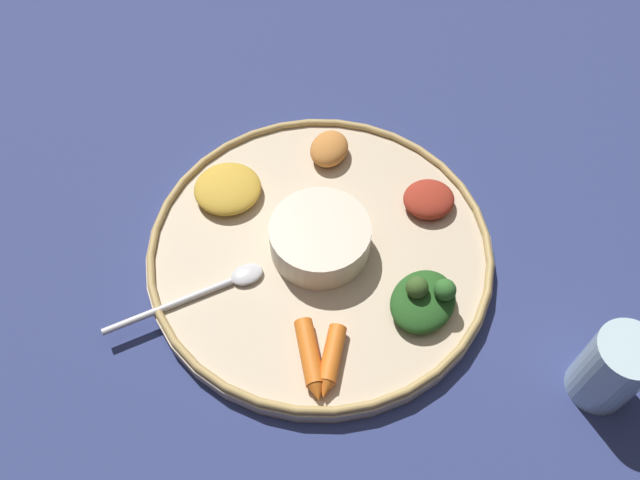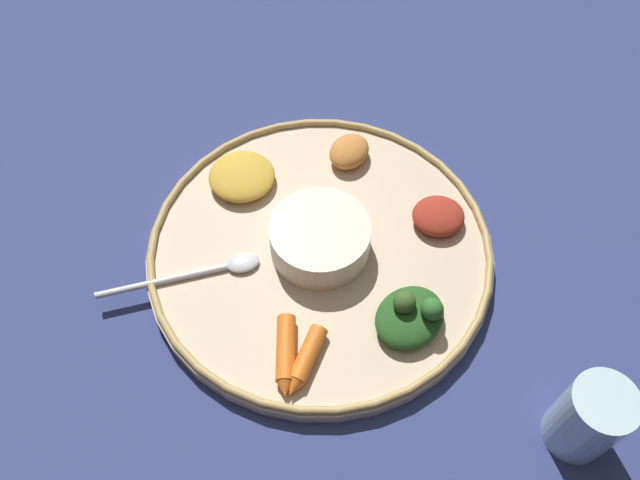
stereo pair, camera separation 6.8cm
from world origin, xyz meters
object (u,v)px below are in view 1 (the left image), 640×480
carrot_near_spoon (310,358)px  carrot_outer (331,360)px  greens_pile (424,299)px  center_bowl (320,237)px  spoon (210,289)px  drinking_glass (609,371)px

carrot_near_spoon → carrot_outer: (-0.02, -0.01, -0.00)m
greens_pile → carrot_outer: (0.03, 0.11, -0.01)m
center_bowl → carrot_near_spoon: bearing=126.7°
spoon → carrot_outer: carrot_outer is taller
center_bowl → drinking_glass: 0.30m
spoon → greens_pile: greens_pile is taller
carrot_near_spoon → drinking_glass: drinking_glass is taller
greens_pile → carrot_near_spoon: bearing=68.7°
drinking_glass → spoon: bearing=26.4°
center_bowl → greens_pile: bearing=-173.6°
spoon → center_bowl: bearing=-114.1°
spoon → carrot_outer: (-0.14, -0.02, 0.00)m
greens_pile → carrot_outer: 0.11m
carrot_outer → center_bowl: bearing=-44.8°
spoon → greens_pile: 0.21m
carrot_near_spoon → drinking_glass: 0.27m
greens_pile → carrot_outer: size_ratio=1.12×
center_bowl → greens_pile: 0.12m
center_bowl → spoon: center_bowl is taller
greens_pile → center_bowl: bearing=6.4°
center_bowl → carrot_outer: bearing=135.2°
carrot_near_spoon → greens_pile: bearing=-111.3°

